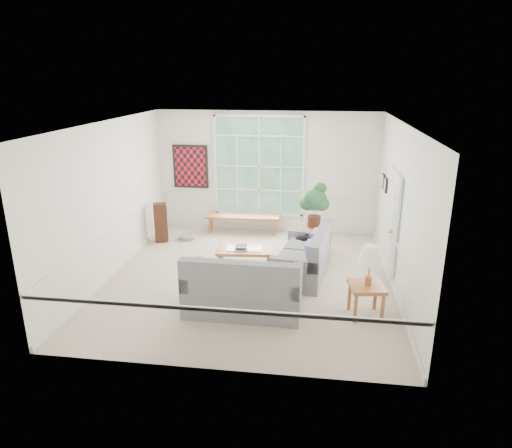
{
  "coord_description": "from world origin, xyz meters",
  "views": [
    {
      "loc": [
        1.23,
        -8.16,
        3.82
      ],
      "look_at": [
        0.1,
        0.2,
        1.05
      ],
      "focal_mm": 32.0,
      "sensor_mm": 36.0,
      "label": 1
    }
  ],
  "objects": [
    {
      "name": "wall_right",
      "position": [
        2.75,
        0.0,
        1.5
      ],
      "size": [
        0.02,
        6.0,
        3.0
      ],
      "primitive_type": "cube",
      "color": "white",
      "rests_on": "ground"
    },
    {
      "name": "wall_art",
      "position": [
        -1.95,
        2.95,
        1.6
      ],
      "size": [
        0.9,
        0.06,
        1.1
      ],
      "primitive_type": "cube",
      "color": "maroon",
      "rests_on": "wall_back"
    },
    {
      "name": "cat",
      "position": [
        1.01,
        0.87,
        0.56
      ],
      "size": [
        0.38,
        0.35,
        0.15
      ],
      "primitive_type": "ellipsoid",
      "rotation": [
        0.0,
        0.0,
        -0.54
      ],
      "color": "black",
      "rests_on": "loveseat_right"
    },
    {
      "name": "door_sidelight",
      "position": [
        2.71,
        -0.03,
        1.15
      ],
      "size": [
        0.08,
        0.26,
        1.9
      ],
      "primitive_type": "cube",
      "color": "white",
      "rests_on": "wall_right"
    },
    {
      "name": "wall_back",
      "position": [
        0.0,
        3.0,
        1.5
      ],
      "size": [
        5.5,
        0.02,
        3.0
      ],
      "primitive_type": "cube",
      "color": "white",
      "rests_on": "ground"
    },
    {
      "name": "floor",
      "position": [
        0.0,
        0.0,
        -0.01
      ],
      "size": [
        5.5,
        6.0,
        0.01
      ],
      "primitive_type": "cube",
      "color": "#B8A797",
      "rests_on": "ground"
    },
    {
      "name": "window_back",
      "position": [
        -0.2,
        2.96,
        1.65
      ],
      "size": [
        2.3,
        0.08,
        2.4
      ],
      "primitive_type": "cube",
      "color": "white",
      "rests_on": "wall_back"
    },
    {
      "name": "coffee_table",
      "position": [
        -0.18,
        0.46,
        0.21
      ],
      "size": [
        1.18,
        0.72,
        0.42
      ],
      "primitive_type": "cube",
      "rotation": [
        0.0,
        0.0,
        0.1
      ],
      "color": "#A65E34",
      "rests_on": "floor"
    },
    {
      "name": "wall_left",
      "position": [
        -2.75,
        0.0,
        1.5
      ],
      "size": [
        0.02,
        6.0,
        3.0
      ],
      "primitive_type": "cube",
      "color": "white",
      "rests_on": "ground"
    },
    {
      "name": "floor_speaker",
      "position": [
        -2.4,
        1.75,
        0.47
      ],
      "size": [
        0.35,
        0.31,
        0.94
      ],
      "primitive_type": "cube",
      "rotation": [
        0.0,
        0.0,
        0.31
      ],
      "color": "#3A1C10",
      "rests_on": "floor"
    },
    {
      "name": "wall_frame_far",
      "position": [
        2.71,
        2.15,
        1.55
      ],
      "size": [
        0.04,
        0.26,
        0.32
      ],
      "primitive_type": "cube",
      "color": "black",
      "rests_on": "wall_right"
    },
    {
      "name": "wall_frame_near",
      "position": [
        2.71,
        1.75,
        1.55
      ],
      "size": [
        0.04,
        0.26,
        0.32
      ],
      "primitive_type": "cube",
      "color": "black",
      "rests_on": "wall_right"
    },
    {
      "name": "houseplant",
      "position": [
        1.22,
        1.7,
        1.06
      ],
      "size": [
        0.8,
        0.8,
        1.02
      ],
      "primitive_type": null,
      "rotation": [
        0.0,
        0.0,
        -0.47
      ],
      "color": "#22542E",
      "rests_on": "end_table"
    },
    {
      "name": "wall_front",
      "position": [
        0.0,
        -3.0,
        1.5
      ],
      "size": [
        5.5,
        0.02,
        3.0
      ],
      "primitive_type": "cube",
      "color": "white",
      "rests_on": "ground"
    },
    {
      "name": "window_bench",
      "position": [
        -0.57,
        2.65,
        0.22
      ],
      "size": [
        1.86,
        0.42,
        0.43
      ],
      "primitive_type": "cube",
      "rotation": [
        0.0,
        0.0,
        0.03
      ],
      "color": "#A65E34",
      "rests_on": "floor"
    },
    {
      "name": "loveseat_front",
      "position": [
        0.09,
        -1.31,
        0.52
      ],
      "size": [
        1.94,
        1.02,
        1.04
      ],
      "primitive_type": "cube",
      "rotation": [
        0.0,
        0.0,
        -0.01
      ],
      "color": "slate",
      "rests_on": "floor"
    },
    {
      "name": "end_table",
      "position": [
        1.22,
        1.66,
        0.28
      ],
      "size": [
        0.73,
        0.73,
        0.55
      ],
      "primitive_type": "cube",
      "rotation": [
        0.0,
        0.0,
        -0.43
      ],
      "color": "#A65E34",
      "rests_on": "floor"
    },
    {
      "name": "entry_door",
      "position": [
        2.71,
        0.6,
        1.05
      ],
      "size": [
        0.08,
        0.9,
        2.1
      ],
      "primitive_type": "cube",
      "color": "white",
      "rests_on": "floor"
    },
    {
      "name": "ceiling",
      "position": [
        0.0,
        0.0,
        3.0
      ],
      "size": [
        5.5,
        6.0,
        0.02
      ],
      "primitive_type": "cube",
      "color": "white",
      "rests_on": "ground"
    },
    {
      "name": "table_lamp",
      "position": [
        2.13,
        -1.24,
        0.9
      ],
      "size": [
        0.41,
        0.41,
        0.68
      ],
      "primitive_type": null,
      "rotation": [
        0.0,
        0.0,
        0.04
      ],
      "color": "white",
      "rests_on": "side_table"
    },
    {
      "name": "pet_bed",
      "position": [
        -1.84,
        1.96,
        0.06
      ],
      "size": [
        0.51,
        0.51,
        0.12
      ],
      "primitive_type": "cylinder",
      "rotation": [
        0.0,
        0.0,
        -0.36
      ],
      "color": "gray",
      "rests_on": "floor"
    },
    {
      "name": "loveseat_right",
      "position": [
        1.02,
        0.25,
        0.47
      ],
      "size": [
        1.16,
        1.87,
        0.95
      ],
      "primitive_type": "cube",
      "rotation": [
        0.0,
        0.0,
        -0.15
      ],
      "color": "slate",
      "rests_on": "floor"
    },
    {
      "name": "pewter_bowl",
      "position": [
        -0.24,
        0.46,
        0.46
      ],
      "size": [
        0.34,
        0.34,
        0.08
      ],
      "primitive_type": "imported",
      "rotation": [
        0.0,
        0.0,
        0.02
      ],
      "color": "#949498",
      "rests_on": "coffee_table"
    },
    {
      "name": "side_table",
      "position": [
        2.12,
        -1.23,
        0.28
      ],
      "size": [
        0.63,
        0.63,
        0.56
      ],
      "primitive_type": "cube",
      "rotation": [
        0.0,
        0.0,
        0.16
      ],
      "color": "#A65E34",
      "rests_on": "floor"
    }
  ]
}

